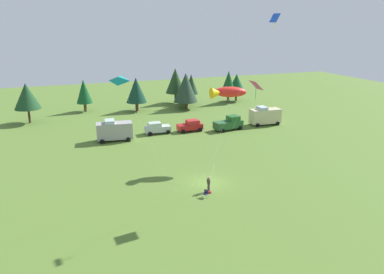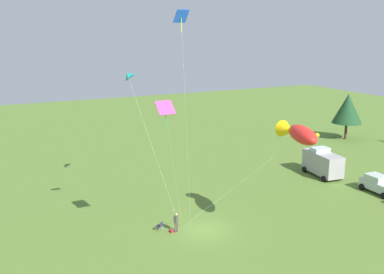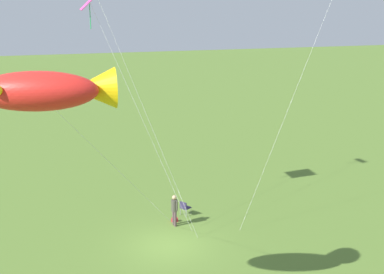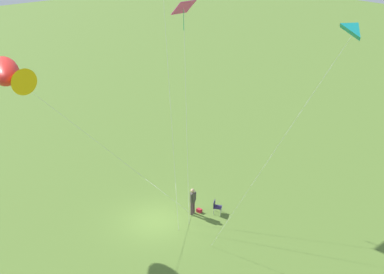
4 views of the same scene
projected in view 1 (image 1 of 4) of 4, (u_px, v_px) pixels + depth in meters
ground_plane at (207, 183)px, 42.74m from camera, size 160.00×160.00×0.00m
person_kite_flyer at (209, 183)px, 40.21m from camera, size 0.41×0.51×1.74m
folding_chair at (206, 193)px, 39.02m from camera, size 0.67×0.67×0.82m
backpack_on_grass at (209, 192)px, 40.04m from camera, size 0.35×0.26×0.22m
van_motorhome_grey at (114, 130)px, 57.61m from camera, size 5.61×3.08×3.34m
car_silver_compact at (157, 128)px, 61.51m from camera, size 4.23×2.27×1.89m
car_red_sedan at (190, 126)px, 62.86m from camera, size 4.24×2.28×1.89m
truck_green_flatbed at (229, 123)px, 63.67m from camera, size 5.24×2.99×2.34m
van_camper_beige at (265, 116)px, 66.69m from camera, size 5.52×2.87×3.34m
treeline_distant at (164, 87)px, 78.96m from camera, size 48.84×12.04×7.86m
kite_large_fish at (227, 92)px, 46.97m from camera, size 8.53×9.30×9.86m
kite_diamond_blue at (271, 27)px, 35.65m from camera, size 6.91×4.37×18.36m
kite_delta_teal at (118, 80)px, 32.78m from camera, size 6.91×3.22×13.19m
kite_diamond_rainbow at (255, 88)px, 36.27m from camera, size 5.05×4.03×12.15m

